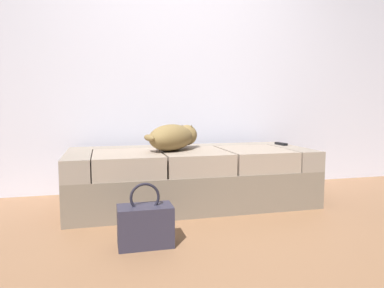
{
  "coord_description": "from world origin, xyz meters",
  "views": [
    {
      "loc": [
        -0.71,
        -1.86,
        0.82
      ],
      "look_at": [
        0.0,
        0.94,
        0.51
      ],
      "focal_mm": 33.25,
      "sensor_mm": 36.0,
      "label": 1
    }
  ],
  "objects_px": {
    "couch": "(191,177)",
    "handbag": "(145,225)",
    "tv_remote": "(281,144)",
    "dog_tan": "(174,137)"
  },
  "relations": [
    {
      "from": "couch",
      "to": "handbag",
      "type": "bearing_deg",
      "value": -120.07
    },
    {
      "from": "dog_tan",
      "to": "handbag",
      "type": "xyz_separation_m",
      "value": [
        -0.33,
        -0.8,
        -0.44
      ]
    },
    {
      "from": "dog_tan",
      "to": "handbag",
      "type": "relative_size",
      "value": 1.44
    },
    {
      "from": "couch",
      "to": "tv_remote",
      "type": "xyz_separation_m",
      "value": [
        0.9,
        0.12,
        0.24
      ]
    },
    {
      "from": "dog_tan",
      "to": "tv_remote",
      "type": "distance_m",
      "value": 1.06
    },
    {
      "from": "couch",
      "to": "dog_tan",
      "type": "relative_size",
      "value": 3.66
    },
    {
      "from": "tv_remote",
      "to": "couch",
      "type": "bearing_deg",
      "value": -177.63
    },
    {
      "from": "couch",
      "to": "handbag",
      "type": "xyz_separation_m",
      "value": [
        -0.48,
        -0.83,
        -0.1
      ]
    },
    {
      "from": "tv_remote",
      "to": "handbag",
      "type": "bearing_deg",
      "value": -150.66
    },
    {
      "from": "dog_tan",
      "to": "tv_remote",
      "type": "bearing_deg",
      "value": 8.03
    }
  ]
}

